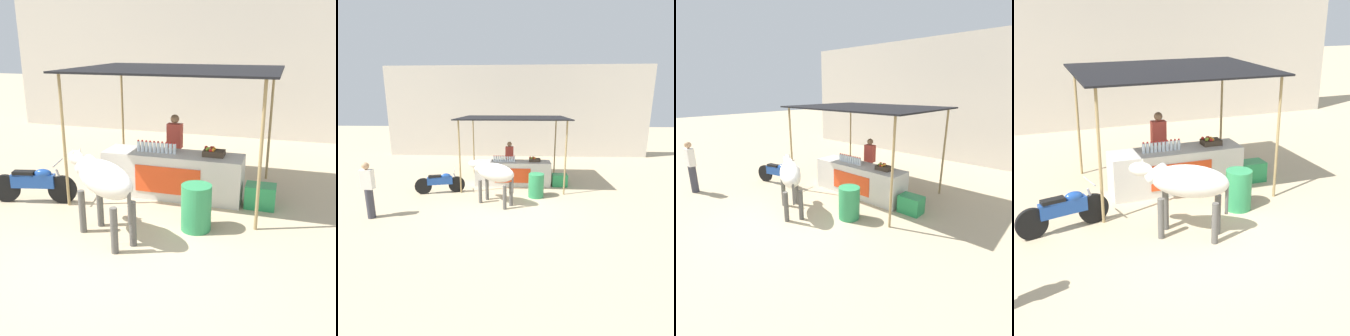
% 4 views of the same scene
% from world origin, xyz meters
% --- Properties ---
extents(ground_plane, '(60.00, 60.00, 0.00)m').
position_xyz_m(ground_plane, '(0.00, 0.00, 0.00)').
color(ground_plane, tan).
extents(building_wall_far, '(16.00, 0.50, 5.42)m').
position_xyz_m(building_wall_far, '(0.00, 8.37, 2.71)').
color(building_wall_far, beige).
rests_on(building_wall_far, ground).
extents(stall_counter, '(3.00, 0.82, 0.96)m').
position_xyz_m(stall_counter, '(0.00, 2.20, 0.48)').
color(stall_counter, beige).
rests_on(stall_counter, ground).
extents(stall_awning, '(4.20, 3.20, 2.70)m').
position_xyz_m(stall_awning, '(0.00, 2.50, 2.59)').
color(stall_awning, black).
rests_on(stall_awning, ground).
extents(water_bottle_row, '(0.88, 0.07, 0.25)m').
position_xyz_m(water_bottle_row, '(-0.35, 2.15, 1.07)').
color(water_bottle_row, silver).
rests_on(water_bottle_row, stall_counter).
extents(fruit_crate, '(0.44, 0.32, 0.18)m').
position_xyz_m(fruit_crate, '(0.86, 2.25, 1.03)').
color(fruit_crate, '#3F3326').
rests_on(fruit_crate, stall_counter).
extents(vendor_behind_counter, '(0.34, 0.22, 1.65)m').
position_xyz_m(vendor_behind_counter, '(-0.17, 2.95, 0.85)').
color(vendor_behind_counter, '#383842').
rests_on(vendor_behind_counter, ground).
extents(cooler_box, '(0.60, 0.44, 0.48)m').
position_xyz_m(cooler_box, '(1.88, 2.10, 0.24)').
color(cooler_box, '#268C4C').
rests_on(cooler_box, ground).
extents(water_barrel, '(0.54, 0.54, 0.84)m').
position_xyz_m(water_barrel, '(0.86, 0.75, 0.42)').
color(water_barrel, '#2D8C51').
rests_on(water_barrel, ground).
extents(cow, '(1.75, 1.25, 1.44)m').
position_xyz_m(cow, '(-0.56, 0.02, 1.03)').
color(cow, silver).
rests_on(cow, ground).
extents(motorcycle_parked, '(1.77, 0.65, 0.90)m').
position_xyz_m(motorcycle_parked, '(-2.62, 0.98, 0.43)').
color(motorcycle_parked, black).
rests_on(motorcycle_parked, ground).
extents(passerby_on_street, '(0.34, 0.22, 1.65)m').
position_xyz_m(passerby_on_street, '(-4.00, -1.27, 0.85)').
color(passerby_on_street, '#383842').
rests_on(passerby_on_street, ground).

